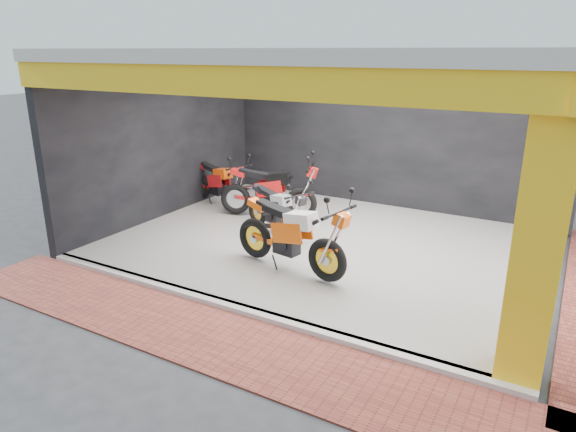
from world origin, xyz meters
name	(u,v)px	position (x,y,z in m)	size (l,w,h in m)	color
ground	(276,286)	(0.00, 0.00, 0.00)	(80.00, 80.00, 0.00)	#2D2D30
showroom_floor	(329,245)	(0.00, 2.00, 0.05)	(8.00, 6.00, 0.10)	silver
showroom_ceiling	(334,55)	(0.00, 2.00, 3.60)	(8.40, 6.40, 0.20)	beige
back_wall	(387,136)	(0.00, 5.10, 1.75)	(8.20, 0.20, 3.50)	black
left_wall	(164,141)	(-4.10, 2.00, 1.75)	(0.20, 6.20, 3.50)	black
corner_column	(539,240)	(3.75, -0.75, 1.75)	(0.50, 0.50, 3.50)	yellow
header_beam_front	(233,81)	(0.00, -1.00, 3.30)	(8.40, 0.30, 0.40)	yellow
floor_kerb	(240,309)	(0.00, -1.02, 0.05)	(8.00, 0.20, 0.10)	silver
paver_front	(207,336)	(0.00, -1.80, 0.01)	(9.00, 1.40, 0.03)	brown
moto_hero	(328,239)	(0.75, 0.34, 0.84)	(2.43, 0.90, 1.48)	#FA5B0A
moto_row_a	(294,213)	(-0.60, 1.70, 0.69)	(1.93, 0.71, 1.18)	black
moto_row_b	(301,188)	(-1.16, 3.01, 0.81)	(2.33, 0.86, 1.43)	red
moto_row_c	(235,184)	(-2.80, 2.84, 0.74)	(2.08, 0.77, 1.27)	red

